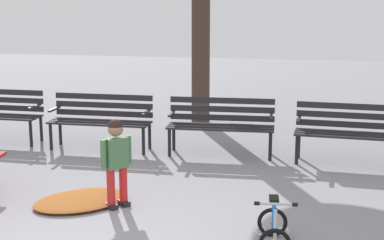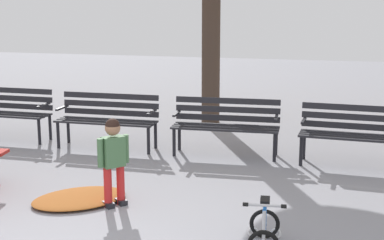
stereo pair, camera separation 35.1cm
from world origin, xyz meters
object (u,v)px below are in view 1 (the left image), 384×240
park_bench_right (221,121)px  park_bench_far_right (352,129)px  kids_bicycle (274,228)px  park_bench_left (101,117)px  child_standing (116,156)px

park_bench_right → park_bench_far_right: (1.91, -0.12, 0.00)m
park_bench_far_right → kids_bicycle: park_bench_far_right is taller
park_bench_left → park_bench_right: 1.90m
park_bench_left → child_standing: (1.08, -2.45, 0.09)m
child_standing → kids_bicycle: (1.81, -0.74, -0.40)m
park_bench_right → park_bench_far_right: 1.91m
park_bench_left → park_bench_far_right: size_ratio=0.99×
park_bench_far_right → child_standing: 3.61m
park_bench_left → kids_bicycle: size_ratio=2.73×
kids_bicycle → park_bench_right: bearing=107.1°
park_bench_left → park_bench_far_right: (3.81, -0.09, 0.00)m
park_bench_far_right → child_standing: size_ratio=1.58×
park_bench_right → child_standing: size_ratio=1.58×
park_bench_right → kids_bicycle: 3.38m
park_bench_right → park_bench_far_right: bearing=-3.6°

